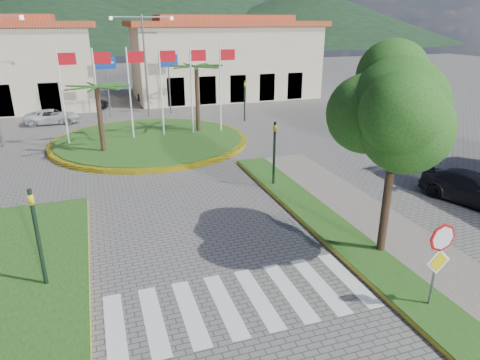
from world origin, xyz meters
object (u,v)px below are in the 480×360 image
object	(u,v)px
car_dark_a	(87,102)
car_dark_b	(156,96)
roundabout_island	(150,140)
white_van	(52,117)
deciduous_tree	(399,103)
stop_sign	(439,253)
car_side_right	(474,189)

from	to	relation	value
car_dark_a	car_dark_b	xyz separation A→B (m)	(6.43, 1.38, -0.05)
roundabout_island	white_van	world-z (taller)	roundabout_island
deciduous_tree	white_van	xyz separation A→B (m)	(-11.90, 25.00, -4.62)
car_dark_a	car_dark_b	distance (m)	6.58
white_van	car_dark_a	size ratio (longest dim) A/B	1.08
deciduous_tree	white_van	world-z (taller)	deciduous_tree
stop_sign	car_dark_a	distance (m)	34.65
deciduous_tree	car_dark_b	distance (m)	32.31
roundabout_island	white_van	distance (m)	10.25
white_van	car_dark_a	world-z (taller)	car_dark_a
car_dark_a	white_van	bearing A→B (deg)	176.19
deciduous_tree	car_dark_a	world-z (taller)	deciduous_tree
stop_sign	car_dark_b	distance (m)	34.98
roundabout_island	white_van	size ratio (longest dim) A/B	3.19
roundabout_island	deciduous_tree	xyz separation A→B (m)	(5.50, -17.00, 5.00)
deciduous_tree	car_dark_b	size ratio (longest dim) A/B	1.94
car_dark_b	deciduous_tree	bearing A→B (deg)	-167.01
stop_sign	car_dark_a	bearing A→B (deg)	104.59
car_dark_a	car_dark_b	size ratio (longest dim) A/B	1.05
roundabout_island	stop_sign	distance (m)	20.69
deciduous_tree	car_dark_b	xyz separation A→B (m)	(-2.89, 31.85, -4.60)
roundabout_island	stop_sign	xyz separation A→B (m)	(4.90, -20.04, 1.62)
car_dark_a	car_dark_b	bearing A→B (deg)	-56.53
white_van	roundabout_island	bearing A→B (deg)	-140.72
stop_sign	white_van	world-z (taller)	stop_sign
roundabout_island	stop_sign	world-z (taller)	roundabout_island
roundabout_island	car_dark_a	distance (m)	14.01
white_van	car_side_right	bearing A→B (deg)	-140.24
stop_sign	car_side_right	size ratio (longest dim) A/B	0.58
white_van	car_dark_b	distance (m)	11.32
roundabout_island	car_side_right	bearing A→B (deg)	-50.60
roundabout_island	deciduous_tree	distance (m)	18.55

